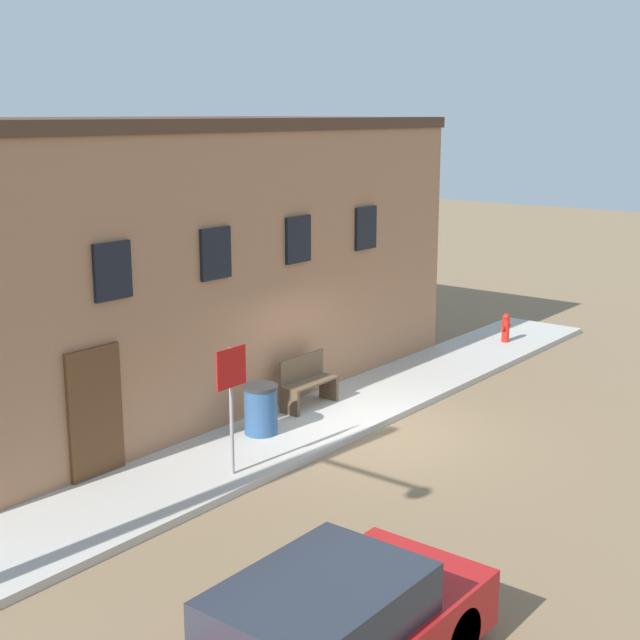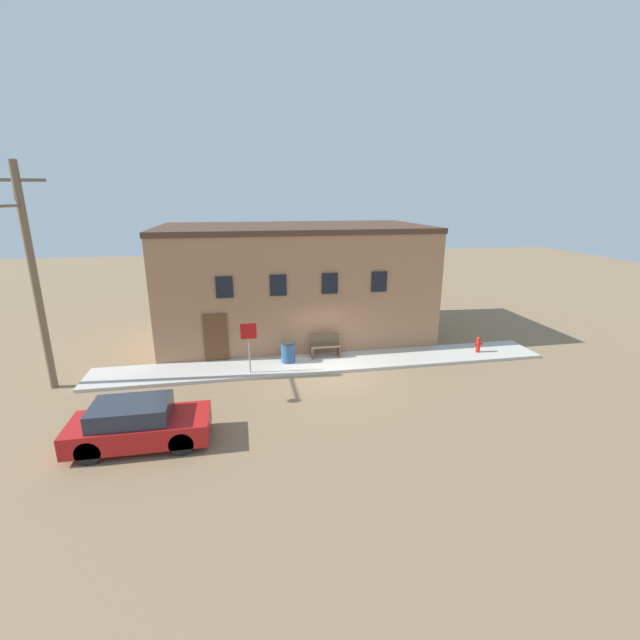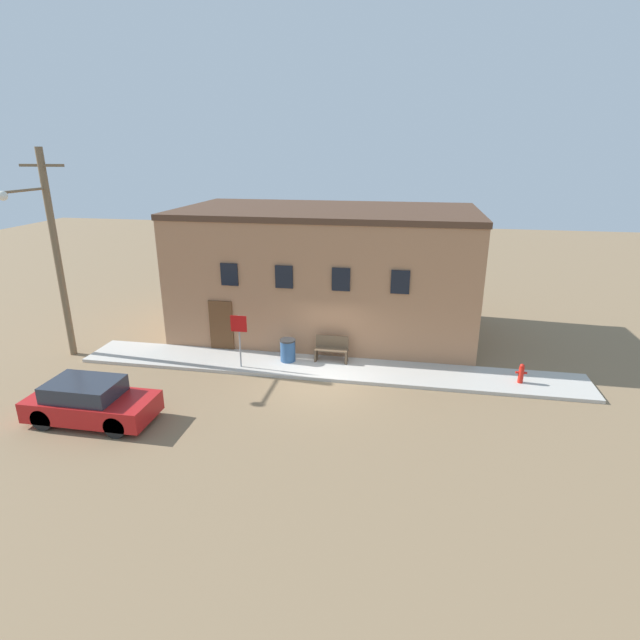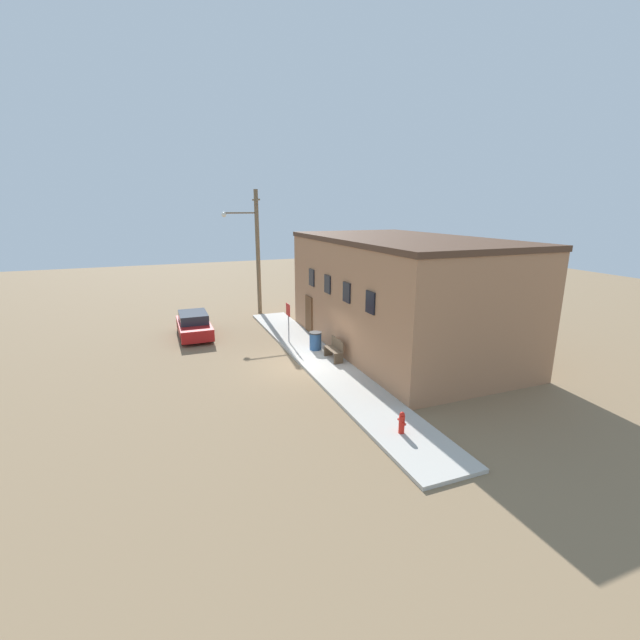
{
  "view_description": "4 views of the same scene",
  "coord_description": "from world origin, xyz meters",
  "px_view_note": "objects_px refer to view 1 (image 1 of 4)",
  "views": [
    {
      "loc": [
        -12.65,
        -8.79,
        5.7
      ],
      "look_at": [
        -0.21,
        1.07,
        2.0
      ],
      "focal_mm": 50.0,
      "sensor_mm": 36.0,
      "label": 1
    },
    {
      "loc": [
        -3.37,
        -15.73,
        6.92
      ],
      "look_at": [
        -0.21,
        1.07,
        2.0
      ],
      "focal_mm": 24.0,
      "sensor_mm": 36.0,
      "label": 2
    },
    {
      "loc": [
        2.95,
        -16.2,
        8.0
      ],
      "look_at": [
        -0.21,
        1.07,
        2.0
      ],
      "focal_mm": 28.0,
      "sensor_mm": 36.0,
      "label": 3
    },
    {
      "loc": [
        17.39,
        -5.87,
        7.0
      ],
      "look_at": [
        -0.21,
        1.07,
        2.0
      ],
      "focal_mm": 24.0,
      "sensor_mm": 36.0,
      "label": 4
    }
  ],
  "objects_px": {
    "bench": "(307,383)",
    "trash_bin": "(261,409)",
    "parked_car": "(328,640)",
    "stop_sign": "(231,387)",
    "fire_hydrant": "(506,328)"
  },
  "relations": [
    {
      "from": "trash_bin",
      "to": "parked_car",
      "type": "bearing_deg",
      "value": -132.67
    },
    {
      "from": "parked_car",
      "to": "bench",
      "type": "bearing_deg",
      "value": 40.54
    },
    {
      "from": "fire_hydrant",
      "to": "parked_car",
      "type": "relative_size",
      "value": 0.19
    },
    {
      "from": "fire_hydrant",
      "to": "parked_car",
      "type": "distance_m",
      "value": 14.43
    },
    {
      "from": "bench",
      "to": "parked_car",
      "type": "relative_size",
      "value": 0.33
    },
    {
      "from": "fire_hydrant",
      "to": "bench",
      "type": "xyz_separation_m",
      "value": [
        -6.94,
        0.71,
        0.11
      ]
    },
    {
      "from": "fire_hydrant",
      "to": "trash_bin",
      "type": "distance_m",
      "value": 8.63
    },
    {
      "from": "bench",
      "to": "trash_bin",
      "type": "height_order",
      "value": "bench"
    },
    {
      "from": "stop_sign",
      "to": "trash_bin",
      "type": "distance_m",
      "value": 2.1
    },
    {
      "from": "stop_sign",
      "to": "bench",
      "type": "height_order",
      "value": "stop_sign"
    },
    {
      "from": "bench",
      "to": "parked_car",
      "type": "xyz_separation_m",
      "value": [
        -6.62,
        -5.66,
        0.05
      ]
    },
    {
      "from": "stop_sign",
      "to": "bench",
      "type": "distance_m",
      "value": 3.66
    },
    {
      "from": "bench",
      "to": "trash_bin",
      "type": "relative_size",
      "value": 1.44
    },
    {
      "from": "stop_sign",
      "to": "trash_bin",
      "type": "bearing_deg",
      "value": 28.39
    },
    {
      "from": "trash_bin",
      "to": "parked_car",
      "type": "distance_m",
      "value": 7.28
    }
  ]
}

